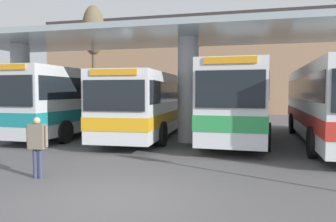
# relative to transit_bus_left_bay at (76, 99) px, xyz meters

# --- Properties ---
(ground_plane) EXTENTS (100.00, 100.00, 0.00)m
(ground_plane) POSITION_rel_transit_bus_left_bay_xyz_m (6.36, -9.40, -1.86)
(ground_plane) COLOR #565456
(townhouse_backdrop) EXTENTS (40.00, 0.58, 10.13)m
(townhouse_backdrop) POSITION_rel_transit_bus_left_bay_xyz_m (6.36, 17.46, 4.04)
(townhouse_backdrop) COLOR #9E7A5B
(townhouse_backdrop) RESTS_ON ground_plane
(station_canopy) EXTENTS (22.44, 5.95, 4.88)m
(station_canopy) POSITION_rel_transit_bus_left_bay_xyz_m (6.36, -1.38, 2.24)
(station_canopy) COLOR silver
(station_canopy) RESTS_ON ground_plane
(transit_bus_left_bay) EXTENTS (2.90, 10.17, 3.35)m
(transit_bus_left_bay) POSITION_rel_transit_bus_left_bay_xyz_m (0.00, 0.00, 0.00)
(transit_bus_left_bay) COLOR silver
(transit_bus_left_bay) RESTS_ON ground_plane
(transit_bus_center_bay) EXTENTS (3.13, 11.69, 3.08)m
(transit_bus_center_bay) POSITION_rel_transit_bus_left_bay_xyz_m (4.14, 0.64, -0.13)
(transit_bus_center_bay) COLOR silver
(transit_bus_center_bay) RESTS_ON ground_plane
(transit_bus_right_bay) EXTENTS (2.92, 11.10, 3.41)m
(transit_bus_right_bay) POSITION_rel_transit_bus_left_bay_xyz_m (8.58, 0.47, 0.04)
(transit_bus_right_bay) COLOR silver
(transit_bus_right_bay) RESTS_ON ground_plane
(transit_bus_far_right_bay) EXTENTS (2.87, 11.90, 3.32)m
(transit_bus_far_right_bay) POSITION_rel_transit_bus_left_bay_xyz_m (12.43, -0.24, -0.00)
(transit_bus_far_right_bay) COLOR white
(transit_bus_far_right_bay) RESTS_ON ground_plane
(pedestrian_waiting) EXTENTS (0.60, 0.28, 1.60)m
(pedestrian_waiting) POSITION_rel_transit_bus_left_bay_xyz_m (3.74, -8.45, -0.88)
(pedestrian_waiting) COLOR #333856
(pedestrian_waiting) RESTS_ON ground_plane
(poplar_tree_behind_left) EXTENTS (1.82, 1.82, 9.24)m
(poplar_tree_behind_left) POSITION_rel_transit_bus_left_bay_xyz_m (-3.46, 8.80, 5.22)
(poplar_tree_behind_left) COLOR brown
(poplar_tree_behind_left) RESTS_ON ground_plane
(parked_car_street) EXTENTS (4.68, 2.11, 2.16)m
(parked_car_street) POSITION_rel_transit_bus_left_bay_xyz_m (8.21, 14.75, -0.81)
(parked_car_street) COLOR silver
(parked_car_street) RESTS_ON ground_plane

